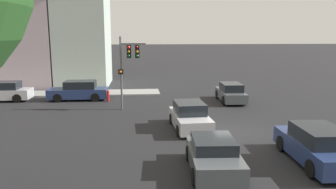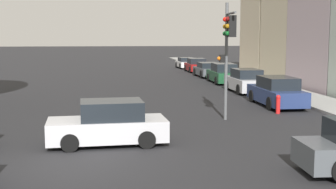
{
  "view_description": "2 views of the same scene",
  "coord_description": "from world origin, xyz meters",
  "px_view_note": "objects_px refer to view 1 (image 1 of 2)",
  "views": [
    {
      "loc": [
        -17.17,
        5.24,
        5.42
      ],
      "look_at": [
        1.67,
        3.55,
        1.88
      ],
      "focal_mm": 35.0,
      "sensor_mm": 36.0,
      "label": 1
    },
    {
      "loc": [
        0.82,
        -13.8,
        3.79
      ],
      "look_at": [
        3.15,
        3.54,
        1.57
      ],
      "focal_mm": 50.0,
      "sensor_mm": 36.0,
      "label": 2
    }
  ],
  "objects_px": {
    "crossing_car_0": "(213,156)",
    "parked_car_1": "(4,92)",
    "fire_hydrant": "(108,95)",
    "parked_car_0": "(79,91)",
    "traffic_signal": "(129,59)",
    "crossing_car_3": "(231,93)",
    "crossing_car_2": "(190,117)",
    "crossing_car_1": "(317,146)"
  },
  "relations": [
    {
      "from": "crossing_car_0",
      "to": "parked_car_0",
      "type": "xyz_separation_m",
      "value": [
        15.03,
        7.86,
        0.1
      ]
    },
    {
      "from": "crossing_car_2",
      "to": "fire_hydrant",
      "type": "relative_size",
      "value": 4.54
    },
    {
      "from": "crossing_car_2",
      "to": "parked_car_1",
      "type": "bearing_deg",
      "value": -126.5
    },
    {
      "from": "traffic_signal",
      "to": "fire_hydrant",
      "type": "height_order",
      "value": "traffic_signal"
    },
    {
      "from": "crossing_car_0",
      "to": "parked_car_1",
      "type": "xyz_separation_m",
      "value": [
        15.16,
        13.87,
        0.09
      ]
    },
    {
      "from": "crossing_car_0",
      "to": "parked_car_0",
      "type": "distance_m",
      "value": 16.96
    },
    {
      "from": "parked_car_1",
      "to": "crossing_car_0",
      "type": "bearing_deg",
      "value": 131.87
    },
    {
      "from": "crossing_car_0",
      "to": "crossing_car_2",
      "type": "height_order",
      "value": "crossing_car_2"
    },
    {
      "from": "crossing_car_2",
      "to": "crossing_car_1",
      "type": "bearing_deg",
      "value": 36.56
    },
    {
      "from": "traffic_signal",
      "to": "crossing_car_3",
      "type": "bearing_deg",
      "value": 108.07
    },
    {
      "from": "parked_car_0",
      "to": "crossing_car_1",
      "type": "bearing_deg",
      "value": 130.55
    },
    {
      "from": "crossing_car_0",
      "to": "parked_car_1",
      "type": "bearing_deg",
      "value": -134.37
    },
    {
      "from": "crossing_car_0",
      "to": "crossing_car_3",
      "type": "height_order",
      "value": "crossing_car_3"
    },
    {
      "from": "crossing_car_0",
      "to": "crossing_car_1",
      "type": "bearing_deg",
      "value": 98.57
    },
    {
      "from": "crossing_car_3",
      "to": "fire_hydrant",
      "type": "relative_size",
      "value": 4.71
    },
    {
      "from": "traffic_signal",
      "to": "crossing_car_1",
      "type": "distance_m",
      "value": 13.77
    },
    {
      "from": "crossing_car_2",
      "to": "parked_car_1",
      "type": "relative_size",
      "value": 0.97
    },
    {
      "from": "traffic_signal",
      "to": "parked_car_0",
      "type": "distance_m",
      "value": 6.43
    },
    {
      "from": "traffic_signal",
      "to": "crossing_car_0",
      "type": "relative_size",
      "value": 1.34
    },
    {
      "from": "crossing_car_0",
      "to": "traffic_signal",
      "type": "bearing_deg",
      "value": -158.94
    },
    {
      "from": "crossing_car_1",
      "to": "crossing_car_2",
      "type": "xyz_separation_m",
      "value": [
        5.54,
        4.57,
        -0.04
      ]
    },
    {
      "from": "crossing_car_1",
      "to": "parked_car_0",
      "type": "distance_m",
      "value": 19.16
    },
    {
      "from": "crossing_car_1",
      "to": "parked_car_0",
      "type": "relative_size",
      "value": 1.0
    },
    {
      "from": "traffic_signal",
      "to": "parked_car_0",
      "type": "height_order",
      "value": "traffic_signal"
    },
    {
      "from": "crossing_car_0",
      "to": "parked_car_0",
      "type": "height_order",
      "value": "parked_car_0"
    },
    {
      "from": "crossing_car_3",
      "to": "parked_car_0",
      "type": "bearing_deg",
      "value": 84.16
    },
    {
      "from": "crossing_car_1",
      "to": "parked_car_0",
      "type": "bearing_deg",
      "value": 42.44
    },
    {
      "from": "traffic_signal",
      "to": "fire_hydrant",
      "type": "bearing_deg",
      "value": -145.67
    },
    {
      "from": "crossing_car_3",
      "to": "crossing_car_0",
      "type": "bearing_deg",
      "value": 163.94
    },
    {
      "from": "crossing_car_0",
      "to": "crossing_car_1",
      "type": "height_order",
      "value": "crossing_car_1"
    },
    {
      "from": "crossing_car_0",
      "to": "crossing_car_3",
      "type": "xyz_separation_m",
      "value": [
        13.23,
        -4.44,
        0.06
      ]
    },
    {
      "from": "parked_car_0",
      "to": "parked_car_1",
      "type": "bearing_deg",
      "value": -0.99
    },
    {
      "from": "crossing_car_0",
      "to": "parked_car_0",
      "type": "bearing_deg",
      "value": -149.23
    },
    {
      "from": "crossing_car_0",
      "to": "fire_hydrant",
      "type": "relative_size",
      "value": 4.24
    },
    {
      "from": "crossing_car_0",
      "to": "parked_car_1",
      "type": "distance_m",
      "value": 20.54
    },
    {
      "from": "crossing_car_2",
      "to": "crossing_car_3",
      "type": "relative_size",
      "value": 0.97
    },
    {
      "from": "parked_car_1",
      "to": "fire_hydrant",
      "type": "distance_m",
      "value": 8.52
    },
    {
      "from": "crossing_car_1",
      "to": "fire_hydrant",
      "type": "bearing_deg",
      "value": 37.95
    },
    {
      "from": "crossing_car_1",
      "to": "parked_car_1",
      "type": "relative_size",
      "value": 1.1
    },
    {
      "from": "crossing_car_1",
      "to": "crossing_car_3",
      "type": "relative_size",
      "value": 1.1
    },
    {
      "from": "traffic_signal",
      "to": "crossing_car_1",
      "type": "bearing_deg",
      "value": 40.84
    },
    {
      "from": "crossing_car_3",
      "to": "parked_car_0",
      "type": "distance_m",
      "value": 12.43
    }
  ]
}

